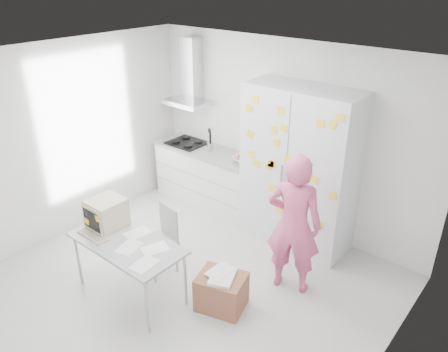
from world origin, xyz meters
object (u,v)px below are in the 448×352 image
Objects in this scene: person at (294,225)px; cardboard_box at (221,291)px; desk at (114,225)px; chair at (162,235)px.

person is 1.12m from cardboard_box.
chair is at bearing 68.21° from desk.
cardboard_box is at bearing 7.48° from chair.
desk is at bearing -100.93° from chair.
chair is at bearing 9.05° from person.
desk is 1.54× the size of chair.
desk is 2.20× the size of cardboard_box.
person is 2.81× the size of cardboard_box.
cardboard_box is (1.24, 0.47, -0.60)m from desk.
cardboard_box is at bearing 21.12° from desk.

